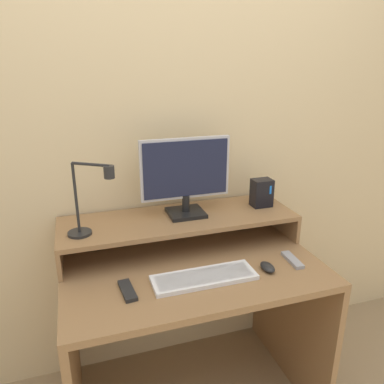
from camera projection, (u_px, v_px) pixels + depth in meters
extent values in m
cube|color=beige|center=(167.00, 138.00, 1.85)|extent=(6.00, 0.05, 2.50)
cube|color=olive|center=(191.00, 265.00, 1.66)|extent=(1.11, 0.73, 0.03)
cube|color=olive|center=(73.00, 363.00, 1.62)|extent=(0.03, 0.73, 0.74)
cube|color=olive|center=(290.00, 314.00, 1.94)|extent=(0.03, 0.73, 0.74)
cube|color=olive|center=(60.00, 249.00, 1.64)|extent=(0.02, 0.35, 0.12)
cube|color=olive|center=(280.00, 219.00, 1.96)|extent=(0.02, 0.35, 0.12)
cube|color=olive|center=(179.00, 219.00, 1.77)|extent=(1.11, 0.35, 0.02)
cube|color=black|center=(186.00, 213.00, 1.80)|extent=(0.17, 0.16, 0.02)
cylinder|color=black|center=(186.00, 203.00, 1.78)|extent=(0.04, 0.04, 0.08)
cube|color=#B7B7BC|center=(185.00, 168.00, 1.73)|extent=(0.43, 0.02, 0.29)
cube|color=#191E38|center=(186.00, 169.00, 1.72)|extent=(0.40, 0.01, 0.26)
cylinder|color=black|center=(80.00, 233.00, 1.59)|extent=(0.10, 0.10, 0.01)
cylinder|color=black|center=(76.00, 198.00, 1.54)|extent=(0.01, 0.01, 0.30)
cylinder|color=black|center=(90.00, 164.00, 1.47)|extent=(0.14, 0.10, 0.01)
cylinder|color=black|center=(109.00, 172.00, 1.46)|extent=(0.04, 0.04, 0.05)
cube|color=black|center=(262.00, 193.00, 1.88)|extent=(0.10, 0.08, 0.14)
cube|color=#1972F2|center=(271.00, 190.00, 1.85)|extent=(0.01, 0.00, 0.04)
cube|color=white|center=(204.00, 278.00, 1.52)|extent=(0.43, 0.14, 0.02)
cube|color=silver|center=(204.00, 276.00, 1.52)|extent=(0.39, 0.11, 0.01)
ellipsoid|color=black|center=(267.00, 267.00, 1.58)|extent=(0.05, 0.09, 0.03)
cube|color=black|center=(127.00, 290.00, 1.43)|extent=(0.06, 0.15, 0.02)
cube|color=#99999E|center=(292.00, 260.00, 1.66)|extent=(0.05, 0.14, 0.02)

